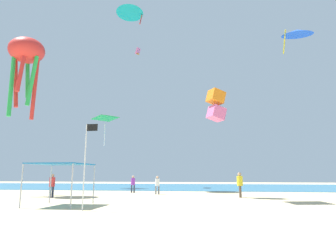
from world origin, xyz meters
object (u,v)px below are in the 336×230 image
object	(u,v)px
person_rightmost	(240,183)
kite_parafoil_pink	(138,51)
person_leftmost	(133,183)
kite_delta_teal	(130,11)
person_central	(157,183)
kite_octopus_red	(26,54)
kite_diamond_green	(105,120)
kite_delta_blue	(297,32)
person_near_tent	(52,183)
canopy_tent	(61,166)
banner_flag	(86,158)
kite_box_orange	(216,105)

from	to	relation	value
person_rightmost	kite_parafoil_pink	size ratio (longest dim) A/B	0.56
person_leftmost	kite_delta_teal	xyz separation A→B (m)	(-2.25, 5.06, 21.17)
person_leftmost	person_central	xyz separation A→B (m)	(2.74, -1.93, -0.01)
kite_octopus_red	person_rightmost	bearing A→B (deg)	73.18
person_leftmost	person_rightmost	xyz separation A→B (m)	(9.68, -4.76, 0.16)
person_central	kite_diamond_green	world-z (taller)	kite_diamond_green
kite_delta_blue	kite_parafoil_pink	world-z (taller)	kite_parafoil_pink
kite_parafoil_pink	kite_delta_teal	bearing A→B (deg)	0.51
person_central	kite_delta_teal	world-z (taller)	kite_delta_teal
person_near_tent	kite_parafoil_pink	world-z (taller)	kite_parafoil_pink
person_near_tent	kite_delta_blue	size ratio (longest dim) A/B	0.44
kite_delta_blue	kite_delta_teal	distance (m)	21.15
person_near_tent	person_rightmost	distance (m)	14.35
canopy_tent	kite_octopus_red	size ratio (longest dim) A/B	0.39
person_rightmost	canopy_tent	bearing A→B (deg)	-45.05
banner_flag	kite_delta_teal	size ratio (longest dim) A/B	1.16
canopy_tent	kite_diamond_green	bearing A→B (deg)	104.51
person_rightmost	kite_delta_teal	world-z (taller)	kite_delta_teal
person_near_tent	kite_parafoil_pink	bearing A→B (deg)	-176.50
kite_delta_blue	kite_octopus_red	distance (m)	31.15
kite_diamond_green	kite_octopus_red	xyz separation A→B (m)	(-2.77, -13.70, 3.77)
person_near_tent	kite_diamond_green	size ratio (longest dim) A/B	0.46
person_near_tent	person_leftmost	size ratio (longest dim) A/B	1.10
person_leftmost	kite_octopus_red	distance (m)	15.61
person_rightmost	banner_flag	size ratio (longest dim) A/B	0.45
kite_delta_blue	kite_box_orange	distance (m)	20.18
person_central	banner_flag	bearing A→B (deg)	-130.13
person_near_tent	kite_delta_blue	world-z (taller)	kite_delta_blue
kite_diamond_green	person_leftmost	bearing A→B (deg)	75.65
kite_diamond_green	kite_delta_teal	size ratio (longest dim) A/B	1.07
kite_delta_teal	kite_diamond_green	bearing A→B (deg)	-45.08
banner_flag	kite_delta_teal	bearing A→B (deg)	100.84
kite_diamond_green	person_near_tent	bearing A→B (deg)	46.70
person_central	person_rightmost	world-z (taller)	person_rightmost
person_leftmost	person_rightmost	size ratio (longest dim) A/B	0.86
kite_delta_teal	kite_delta_blue	bearing A→B (deg)	-174.24
kite_diamond_green	banner_flag	bearing A→B (deg)	58.52
kite_diamond_green	kite_delta_blue	distance (m)	26.90
person_central	kite_box_orange	distance (m)	8.70
kite_box_orange	kite_delta_teal	size ratio (longest dim) A/B	0.73
kite_delta_blue	kite_octopus_red	xyz separation A→B (m)	(-27.63, -12.83, -6.49)
person_rightmost	kite_box_orange	size ratio (longest dim) A/B	0.71
person_near_tent	canopy_tent	bearing A→B (deg)	39.31
person_central	banner_flag	xyz separation A→B (m)	(-1.21, -12.75, 1.55)
banner_flag	person_central	bearing A→B (deg)	84.60
canopy_tent	kite_delta_teal	world-z (taller)	kite_delta_teal
kite_octopus_red	kite_box_orange	bearing A→B (deg)	73.81
kite_delta_blue	kite_delta_teal	xyz separation A→B (m)	(-20.73, -2.95, 3.00)
kite_parafoil_pink	kite_box_orange	bearing A→B (deg)	25.03
person_leftmost	kite_delta_teal	bearing A→B (deg)	129.76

